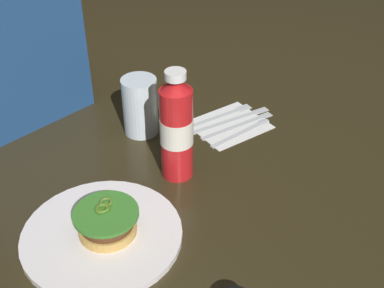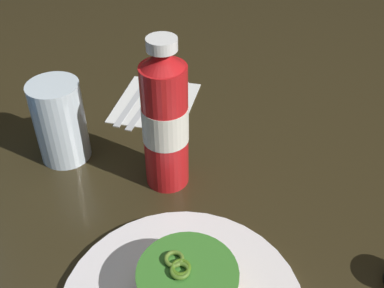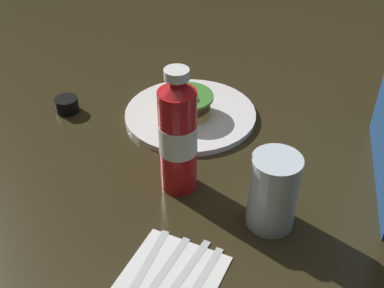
{
  "view_description": "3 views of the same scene",
  "coord_description": "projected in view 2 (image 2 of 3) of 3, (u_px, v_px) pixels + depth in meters",
  "views": [
    {
      "loc": [
        -0.5,
        -0.5,
        0.66
      ],
      "look_at": [
        0.08,
        0.05,
        0.09
      ],
      "focal_mm": 48.0,
      "sensor_mm": 36.0,
      "label": 1
    },
    {
      "loc": [
        -0.44,
        0.04,
        0.48
      ],
      "look_at": [
        0.11,
        0.05,
        0.04
      ],
      "focal_mm": 43.13,
      "sensor_mm": 36.0,
      "label": 2
    },
    {
      "loc": [
        0.68,
        0.26,
        0.57
      ],
      "look_at": [
        0.04,
        0.1,
        0.07
      ],
      "focal_mm": 44.54,
      "sensor_mm": 36.0,
      "label": 3
    }
  ],
  "objects": [
    {
      "name": "ground_plane",
      "position": [
        226.0,
        215.0,
        0.64
      ],
      "size": [
        3.0,
        3.0,
        0.0
      ],
      "primitive_type": "plane",
      "color": "#2D2514"
    },
    {
      "name": "burger_sandwich",
      "position": [
        187.0,
        284.0,
        0.51
      ],
      "size": [
        0.11,
        0.11,
        0.05
      ],
      "color": "tan",
      "rests_on": "dinner_plate"
    },
    {
      "name": "ketchup_bottle",
      "position": [
        165.0,
        121.0,
        0.63
      ],
      "size": [
        0.06,
        0.06,
        0.23
      ],
      "color": "red",
      "rests_on": "ground_plane"
    },
    {
      "name": "water_glass",
      "position": [
        60.0,
        122.0,
        0.7
      ],
      "size": [
        0.08,
        0.08,
        0.13
      ],
      "primitive_type": "cylinder",
      "color": "silver",
      "rests_on": "ground_plane"
    },
    {
      "name": "napkin",
      "position": [
        155.0,
        102.0,
        0.86
      ],
      "size": [
        0.19,
        0.17,
        0.0
      ],
      "primitive_type": "cube",
      "rotation": [
        0.0,
        0.0,
        -0.2
      ],
      "color": "white",
      "rests_on": "ground_plane"
    },
    {
      "name": "spoon_utensil",
      "position": [
        180.0,
        95.0,
        0.87
      ],
      "size": [
        0.18,
        0.04,
        0.0
      ],
      "color": "silver",
      "rests_on": "napkin"
    },
    {
      "name": "steak_knife",
      "position": [
        167.0,
        94.0,
        0.88
      ],
      "size": [
        0.2,
        0.06,
        0.0
      ],
      "color": "silver",
      "rests_on": "napkin"
    },
    {
      "name": "butter_knife",
      "position": [
        154.0,
        92.0,
        0.88
      ],
      "size": [
        0.21,
        0.07,
        0.0
      ],
      "color": "silver",
      "rests_on": "napkin"
    },
    {
      "name": "fork_utensil",
      "position": [
        138.0,
        93.0,
        0.88
      ],
      "size": [
        0.18,
        0.06,
        0.0
      ],
      "color": "silver",
      "rests_on": "napkin"
    }
  ]
}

